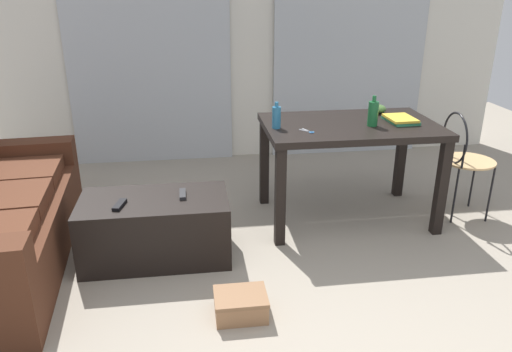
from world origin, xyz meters
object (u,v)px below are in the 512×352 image
Objects in this scene: book_stack at (400,119)px; tv_remote_secondary at (120,205)px; coffee_table at (156,228)px; bottle_near at (373,113)px; wire_chair at (462,153)px; bottle_far at (276,117)px; bowl at (377,109)px; craft_table at (350,137)px; tv_remote_primary at (183,194)px; shoebox at (241,305)px; scissors at (309,131)px.

book_stack is 1.80× the size of tv_remote_secondary.
bottle_near reaches higher than coffee_table.
wire_chair is 4.45× the size of bottle_far.
bottle_far is at bearing -159.89° from bowl.
tv_remote_secondary is at bearing -156.87° from coffee_table.
craft_table is at bearing 145.95° from bottle_near.
coffee_table is at bearing -158.68° from bowl.
wire_chair reaches higher than tv_remote_primary.
wire_chair reaches higher than bowl.
coffee_table is 6.22× the size of tv_remote_secondary.
craft_table is 0.40m from book_stack.
book_stack is at bearing 172.28° from wire_chair.
book_stack reaches higher than craft_table.
coffee_table is at bearing -171.82° from wire_chair.
bottle_far reaches higher than tv_remote_primary.
craft_table is at bearing 49.96° from shoebox.
bowl is 0.80m from scissors.
wire_chair is at bearing 4.30° from scissors.
bottle_far is at bearing 177.01° from bottle_near.
tv_remote_primary is 0.41m from tv_remote_secondary.
bottle_near is 1.40× the size of tv_remote_primary.
bottle_far is at bearing -177.72° from book_stack.
book_stack is (0.25, 0.07, -0.07)m from bottle_near.
book_stack is 2.41× the size of scissors.
book_stack is at bearing -2.26° from craft_table.
wire_chair is 1.26m from scissors.
tv_remote_primary is at bearing -162.80° from craft_table.
scissors is at bearing 27.59° from tv_remote_secondary.
shoebox is (0.30, -0.75, -0.37)m from tv_remote_primary.
craft_table is 6.76× the size of bottle_far.
bottle_near reaches higher than craft_table.
bottle_far is 1.35× the size of bowl.
bottle_near reaches higher than shoebox.
craft_table is (1.45, 0.42, 0.45)m from coffee_table.
craft_table is at bearing 174.64° from wire_chair.
bottle_far reaches higher than coffee_table.
bottle_near is 0.75× the size of shoebox.
bottle_near is at bearing 43.90° from shoebox.
bowl is 1.20× the size of scissors.
tv_remote_primary is at bearing -157.19° from bowl.
tv_remote_secondary is (-0.39, -0.11, 0.00)m from tv_remote_primary.
bottle_far reaches higher than tv_remote_secondary.
tv_remote_primary is (-1.56, -0.66, -0.37)m from bowl.
scissors is at bearing 58.35° from shoebox.
tv_remote_secondary is at bearing -164.24° from tv_remote_primary.
scissors reaches higher than coffee_table.
bottle_near is at bearing -115.66° from bowl.
wire_chair is 2.15m from tv_remote_primary.
bottle_far is at bearing -174.70° from craft_table.
coffee_table is at bearing -167.48° from scissors.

